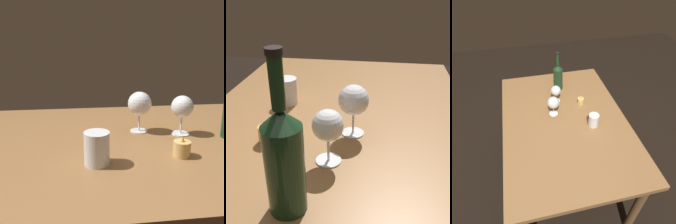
% 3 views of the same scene
% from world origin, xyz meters
% --- Properties ---
extents(dining_table, '(1.30, 0.90, 0.74)m').
position_xyz_m(dining_table, '(0.00, 0.00, 0.65)').
color(dining_table, olive).
rests_on(dining_table, ground).
extents(wine_glass_left, '(0.09, 0.09, 0.15)m').
position_xyz_m(wine_glass_left, '(-0.08, -0.07, 0.85)').
color(wine_glass_left, white).
rests_on(wine_glass_left, dining_table).
extents(wine_glass_right, '(0.08, 0.08, 0.15)m').
position_xyz_m(wine_glass_right, '(-0.23, -0.02, 0.84)').
color(wine_glass_right, white).
rests_on(wine_glass_right, dining_table).
extents(water_tumbler, '(0.07, 0.07, 0.10)m').
position_xyz_m(water_tumbler, '(0.10, 0.19, 0.78)').
color(water_tumbler, white).
rests_on(water_tumbler, dining_table).
extents(votive_candle, '(0.05, 0.05, 0.07)m').
position_xyz_m(votive_candle, '(-0.16, 0.17, 0.76)').
color(votive_candle, '#DBB266').
rests_on(votive_candle, dining_table).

